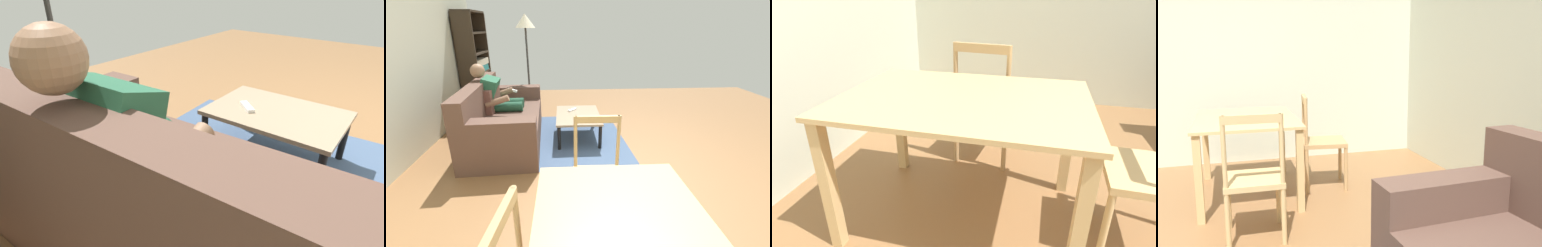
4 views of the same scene
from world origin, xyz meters
The scene contains 2 objects.
dining_table centered at (-1.89, 0.60, 0.64)m, with size 1.27×0.91×0.75m.
dining_chair_near_wall centered at (-1.89, 1.33, 0.46)m, with size 0.47×0.47×0.93m.
Camera 3 is at (-1.52, -0.83, 1.26)m, focal length 28.30 mm.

